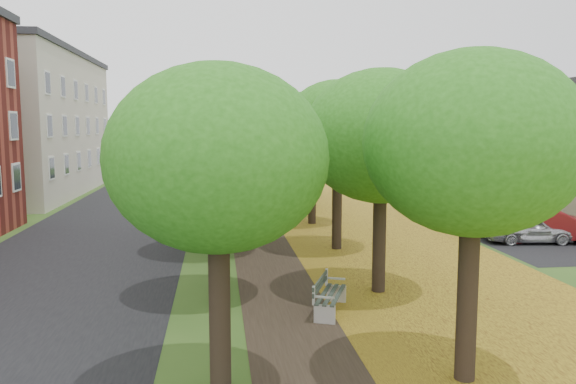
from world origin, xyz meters
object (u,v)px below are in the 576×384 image
object	(u,v)px
car_silver	(528,229)
car_white	(445,200)
bench	(328,295)
car_red	(548,224)
car_grey	(503,220)

from	to	relation	value
car_silver	car_white	xyz separation A→B (m)	(0.00, 8.81, 0.07)
bench	car_red	distance (m)	13.82
bench	car_white	distance (m)	19.55
car_grey	car_silver	bearing A→B (deg)	168.91
bench	car_grey	size ratio (longest dim) A/B	0.47
bench	car_silver	world-z (taller)	car_silver
bench	car_red	world-z (taller)	car_red
car_silver	car_grey	size ratio (longest dim) A/B	0.83
car_grey	car_white	distance (m)	6.68
bench	car_red	size ratio (longest dim) A/B	0.45
bench	car_silver	xyz separation A→B (m)	(10.29, 7.82, 0.13)
car_grey	car_white	size ratio (longest dim) A/B	0.88
car_red	car_white	bearing A→B (deg)	23.64
car_silver	car_red	distance (m)	1.02
car_red	car_white	distance (m)	8.73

